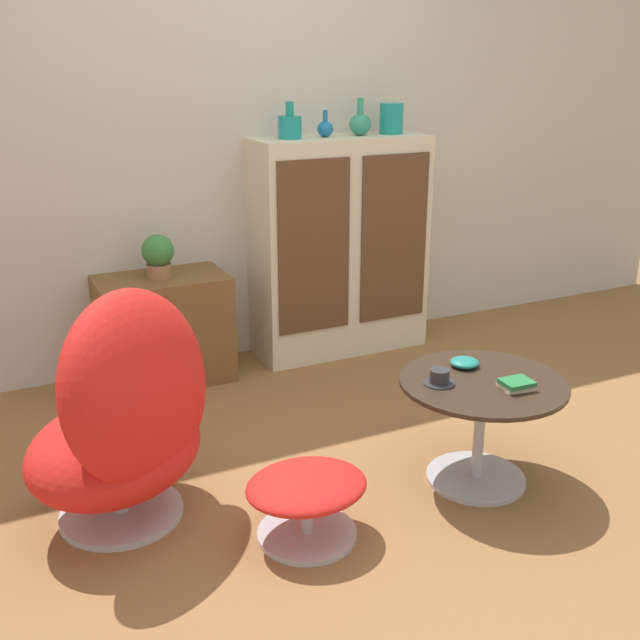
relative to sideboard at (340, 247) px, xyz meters
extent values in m
plane|color=olive|center=(-0.54, -1.43, -0.62)|extent=(12.00, 12.00, 0.00)
cube|color=beige|center=(-0.54, 0.22, 0.68)|extent=(6.40, 0.06, 2.60)
cube|color=beige|center=(0.00, 0.00, 0.00)|extent=(0.99, 0.37, 1.23)
cube|color=brown|center=(-0.25, -0.18, 0.06)|extent=(0.42, 0.01, 0.94)
cube|color=brown|center=(0.25, -0.18, 0.06)|extent=(0.42, 0.01, 0.94)
cube|color=brown|center=(-1.04, -0.01, -0.33)|extent=(0.67, 0.40, 0.57)
cylinder|color=beige|center=(-1.04, -0.22, -0.38)|extent=(0.21, 0.01, 0.21)
cylinder|color=#B7B7BC|center=(-1.54, -1.20, -0.61)|extent=(0.46, 0.46, 0.02)
cylinder|color=#B7B7BC|center=(-1.54, -1.20, -0.55)|extent=(0.06, 0.06, 0.10)
ellipsoid|color=red|center=(-1.54, -1.20, -0.34)|extent=(0.90, 0.89, 0.33)
ellipsoid|color=red|center=(-1.45, -1.30, -0.06)|extent=(0.81, 0.77, 0.74)
cylinder|color=#B7B7BC|center=(-0.96, -1.62, -0.61)|extent=(0.36, 0.36, 0.02)
cylinder|color=#B7B7BC|center=(-0.96, -1.62, -0.53)|extent=(0.04, 0.04, 0.14)
ellipsoid|color=red|center=(-0.96, -1.62, -0.41)|extent=(0.44, 0.38, 0.09)
cylinder|color=#B7B7BC|center=(-0.17, -1.57, -0.61)|extent=(0.40, 0.40, 0.02)
cylinder|color=#B7B7BC|center=(-0.17, -1.57, -0.39)|extent=(0.04, 0.04, 0.41)
cylinder|color=#332319|center=(-0.17, -1.57, -0.18)|extent=(0.66, 0.66, 0.02)
cylinder|color=teal|center=(-0.30, 0.00, 0.67)|extent=(0.13, 0.13, 0.12)
cylinder|color=teal|center=(-0.30, 0.00, 0.77)|extent=(0.04, 0.04, 0.07)
ellipsoid|color=#196699|center=(-0.09, 0.00, 0.66)|extent=(0.09, 0.09, 0.09)
cylinder|color=#196699|center=(-0.09, 0.00, 0.73)|extent=(0.03, 0.03, 0.06)
ellipsoid|color=#2D8E6B|center=(0.12, 0.00, 0.67)|extent=(0.12, 0.12, 0.12)
cylinder|color=#2D8E6B|center=(0.12, 0.00, 0.77)|extent=(0.04, 0.04, 0.09)
cylinder|color=teal|center=(0.32, 0.00, 0.70)|extent=(0.13, 0.13, 0.17)
cylinder|color=#996B4C|center=(-1.05, -0.01, -0.01)|extent=(0.13, 0.13, 0.07)
sphere|color=#387A3D|center=(-1.05, -0.01, 0.09)|extent=(0.16, 0.16, 0.16)
cylinder|color=#2D2D33|center=(-0.35, -1.53, -0.17)|extent=(0.12, 0.12, 0.01)
cylinder|color=#2D2D33|center=(-0.35, -1.53, -0.14)|extent=(0.08, 0.08, 0.06)
cube|color=beige|center=(-0.11, -1.69, -0.16)|extent=(0.13, 0.11, 0.02)
cube|color=#237038|center=(-0.11, -1.70, -0.14)|extent=(0.12, 0.10, 0.02)
ellipsoid|color=#1E7A70|center=(-0.16, -1.43, -0.16)|extent=(0.12, 0.12, 0.04)
camera|label=1|loc=(-1.91, -3.71, 1.01)|focal=42.00mm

